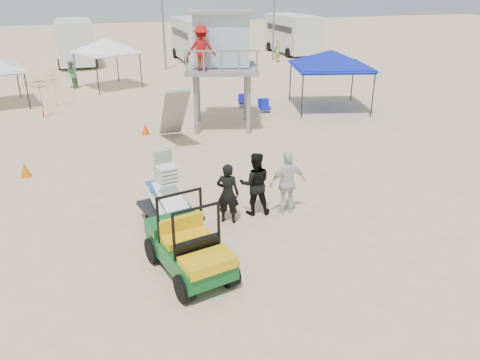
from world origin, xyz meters
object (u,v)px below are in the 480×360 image
object	(u,v)px
surf_trailer	(168,199)
canopy_blue	(332,53)
utility_cart	(188,241)
lifeguard_tower	(218,44)
man_left	(228,193)

from	to	relation	value
surf_trailer	canopy_blue	size ratio (longest dim) A/B	0.54
utility_cart	canopy_blue	distance (m)	15.59
surf_trailer	lifeguard_tower	distance (m)	9.60
utility_cart	lifeguard_tower	world-z (taller)	lifeguard_tower
man_left	canopy_blue	world-z (taller)	canopy_blue
lifeguard_tower	canopy_blue	xyz separation A→B (m)	(6.03, 1.21, -0.79)
man_left	lifeguard_tower	xyz separation A→B (m)	(2.34, 8.65, 2.70)
lifeguard_tower	canopy_blue	distance (m)	6.20
lifeguard_tower	man_left	bearing A→B (deg)	-105.13
man_left	surf_trailer	bearing A→B (deg)	18.62
lifeguard_tower	canopy_blue	size ratio (longest dim) A/B	1.11
man_left	lifeguard_tower	size ratio (longest dim) A/B	0.35
utility_cart	man_left	size ratio (longest dim) A/B	1.51
man_left	lifeguard_tower	bearing A→B (deg)	-75.31
utility_cart	surf_trailer	xyz separation A→B (m)	(0.00, 2.33, -0.05)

